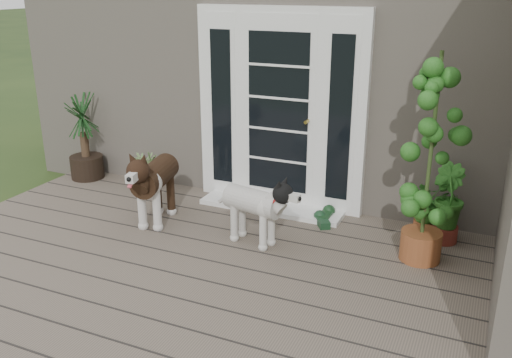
% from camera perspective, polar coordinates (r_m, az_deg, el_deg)
% --- Properties ---
extents(deck, '(6.20, 4.60, 0.12)m').
position_cam_1_polar(deck, '(4.51, -5.97, -13.24)').
color(deck, '#6B5B4C').
rests_on(deck, ground).
extents(house_main, '(7.40, 4.00, 3.10)m').
position_cam_1_polar(house_main, '(7.81, 9.58, 12.45)').
color(house_main, '#665E54').
rests_on(house_main, ground).
extents(door_unit, '(1.90, 0.14, 2.15)m').
position_cam_1_polar(door_unit, '(6.01, 2.44, 7.10)').
color(door_unit, white).
rests_on(door_unit, deck).
extents(door_step, '(1.60, 0.40, 0.05)m').
position_cam_1_polar(door_step, '(6.15, 1.61, -2.86)').
color(door_step, white).
rests_on(door_step, deck).
extents(brindle_dog, '(0.56, 0.95, 0.75)m').
position_cam_1_polar(brindle_dog, '(5.79, -10.25, -0.94)').
color(brindle_dog, '#362113').
rests_on(brindle_dog, deck).
extents(white_dog, '(0.81, 0.47, 0.63)m').
position_cam_1_polar(white_dog, '(5.26, -0.32, -3.47)').
color(white_dog, white).
rests_on(white_dog, deck).
extents(spider_plant, '(0.58, 0.58, 0.55)m').
position_cam_1_polar(spider_plant, '(6.81, -11.16, 1.29)').
color(spider_plant, '#89985D').
rests_on(spider_plant, deck).
extents(yucca, '(0.79, 0.79, 1.13)m').
position_cam_1_polar(yucca, '(7.28, -17.29, 4.36)').
color(yucca, black).
rests_on(yucca, deck).
extents(herb_a, '(0.56, 0.56, 0.51)m').
position_cam_1_polar(herb_a, '(5.69, 17.18, -3.20)').
color(herb_a, '#215618').
rests_on(herb_a, deck).
extents(herb_b, '(0.53, 0.53, 0.56)m').
position_cam_1_polar(herb_b, '(5.61, 18.88, -3.44)').
color(herb_b, '#1B5F21').
rests_on(herb_b, deck).
extents(sapling, '(0.71, 0.71, 1.93)m').
position_cam_1_polar(sapling, '(4.94, 17.48, 2.09)').
color(sapling, '#175318').
rests_on(sapling, deck).
extents(clog_left, '(0.30, 0.35, 0.10)m').
position_cam_1_polar(clog_left, '(5.79, 6.81, -4.24)').
color(clog_left, '#16381F').
rests_on(clog_left, deck).
extents(clog_right, '(0.16, 0.34, 0.10)m').
position_cam_1_polar(clog_right, '(5.91, 7.22, -3.69)').
color(clog_right, '#16371A').
rests_on(clog_right, deck).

